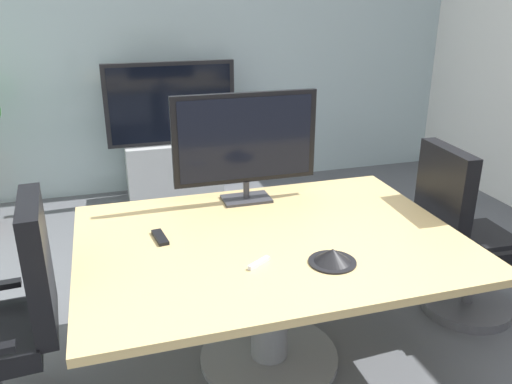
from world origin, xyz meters
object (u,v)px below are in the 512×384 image
Objects in this scene: office_chair_right at (462,247)px; tv_monitor at (246,141)px; remote_control at (160,237)px; conference_phone at (333,257)px; conference_table at (270,267)px; office_chair_left at (8,337)px; wall_display_unit at (174,154)px.

tv_monitor is at bearing 74.12° from office_chair_right.
conference_phone is at bearing -40.78° from remote_control.
office_chair_left is (-1.26, -0.07, -0.12)m from conference_table.
wall_display_unit reaches higher than conference_phone.
office_chair_left is 1.50m from conference_phone.
remote_control is at bearing 91.67° from office_chair_right.
office_chair_left is 6.41× the size of remote_control.
conference_phone reaches higher than conference_table.
wall_display_unit reaches higher than remote_control.
office_chair_right is 1.30× the size of tv_monitor.
tv_monitor reaches higher than remote_control.
wall_display_unit is at bearing 152.97° from office_chair_left.
wall_display_unit is at bearing 32.17° from office_chair_right.
office_chair_left is at bearing -171.99° from remote_control.
conference_phone is (-1.07, -0.43, 0.32)m from office_chair_right.
remote_control is (0.72, 0.20, 0.30)m from office_chair_left.
conference_phone is at bearing -83.70° from wall_display_unit.
tv_monitor reaches higher than office_chair_right.
conference_table is 0.74m from tv_monitor.
conference_table is 1.75× the size of office_chair_right.
office_chair_right reaches higher than conference_phone.
conference_table is 1.75× the size of office_chair_left.
office_chair_right is 1.20m from conference_phone.
office_chair_left is 0.83× the size of wall_display_unit.
wall_display_unit is (1.12, 2.64, -0.01)m from office_chair_left.
office_chair_right is 0.83× the size of wall_display_unit.
office_chair_left is 2.87m from wall_display_unit.
tv_monitor is (1.28, 0.59, 0.65)m from office_chair_left.
conference_phone is at bearing 114.94° from office_chair_right.
conference_phone is at bearing -78.70° from tv_monitor.
office_chair_right is 1.82m from remote_control.
remote_control is (-0.53, 0.14, 0.18)m from conference_table.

